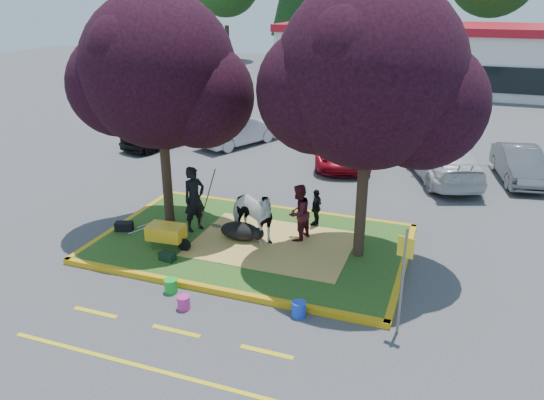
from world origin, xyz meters
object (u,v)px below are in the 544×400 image
(bucket_blue, at_px, (299,309))
(calf, at_px, (240,231))
(handler, at_px, (194,199))
(car_silver, at_px, (239,130))
(cow, at_px, (250,214))
(bucket_green, at_px, (171,286))
(sign_post, at_px, (403,272))
(bucket_pink, at_px, (184,303))
(wheelbarrow, at_px, (166,232))
(car_black, at_px, (161,132))

(bucket_blue, bearing_deg, calf, 132.63)
(handler, distance_m, car_silver, 9.59)
(cow, bearing_deg, bucket_green, -170.86)
(sign_post, xyz_separation_m, bucket_blue, (-2.08, -0.10, -1.26))
(sign_post, bearing_deg, bucket_pink, -154.70)
(wheelbarrow, xyz_separation_m, bucket_pink, (1.71, -2.23, -0.45))
(bucket_green, xyz_separation_m, car_black, (-6.73, 10.80, 0.49))
(sign_post, bearing_deg, car_silver, 142.33)
(calf, height_order, bucket_green, calf)
(calf, relative_size, handler, 0.60)
(bucket_blue, distance_m, car_black, 14.54)
(cow, bearing_deg, handler, 111.37)
(bucket_pink, distance_m, car_silver, 13.44)
(handler, bearing_deg, wheelbarrow, -160.56)
(cow, distance_m, handler, 1.76)
(bucket_pink, distance_m, bucket_blue, 2.54)
(calf, distance_m, sign_post, 5.47)
(bucket_blue, bearing_deg, sign_post, 2.75)
(car_silver, bearing_deg, wheelbarrow, 127.52)
(sign_post, relative_size, bucket_blue, 6.90)
(bucket_blue, distance_m, car_silver, 13.86)
(wheelbarrow, bearing_deg, cow, 28.74)
(bucket_green, distance_m, car_black, 12.74)
(bucket_pink, xyz_separation_m, bucket_blue, (2.47, 0.61, 0.02))
(bucket_blue, xyz_separation_m, car_silver, (-6.63, 12.16, 0.51))
(calf, distance_m, car_silver, 10.23)
(calf, bearing_deg, car_black, 151.25)
(sign_post, distance_m, bucket_blue, 2.44)
(bucket_pink, relative_size, bucket_blue, 0.91)
(bucket_blue, height_order, car_black, car_black)
(bucket_pink, height_order, car_black, car_black)
(wheelbarrow, relative_size, car_black, 0.45)
(wheelbarrow, distance_m, bucket_blue, 4.51)
(wheelbarrow, xyz_separation_m, bucket_blue, (4.18, -1.63, -0.43))
(bucket_green, bearing_deg, sign_post, 2.10)
(bucket_pink, xyz_separation_m, car_black, (-7.35, 11.32, 0.50))
(sign_post, height_order, bucket_blue, sign_post)
(cow, relative_size, wheelbarrow, 1.04)
(handler, xyz_separation_m, bucket_blue, (4.02, -2.94, -0.92))
(bucket_green, bearing_deg, car_black, 121.92)
(sign_post, relative_size, bucket_green, 7.05)
(cow, xyz_separation_m, car_black, (-7.55, 7.87, -0.26))
(calf, xyz_separation_m, car_black, (-7.25, 7.93, 0.26))
(bucket_blue, bearing_deg, wheelbarrow, 158.69)
(sign_post, distance_m, bucket_green, 5.33)
(cow, distance_m, car_silver, 10.29)
(bucket_pink, bearing_deg, sign_post, 8.81)
(cow, distance_m, calf, 0.60)
(sign_post, relative_size, bucket_pink, 7.60)
(car_black, distance_m, car_silver, 3.50)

